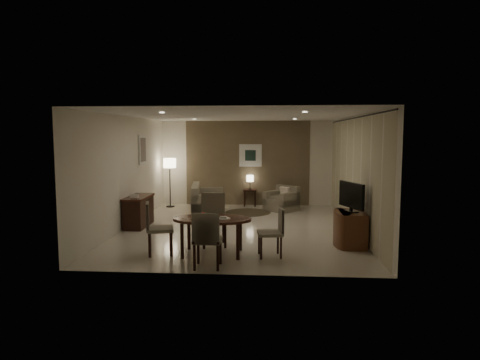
# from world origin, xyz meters

# --- Properties ---
(room_shell) EXTENTS (5.50, 7.00, 2.70)m
(room_shell) POSITION_xyz_m (0.00, 0.40, 1.35)
(room_shell) COLOR beige
(room_shell) RESTS_ON ground
(taupe_accent) EXTENTS (3.96, 0.03, 2.70)m
(taupe_accent) POSITION_xyz_m (0.00, 3.48, 1.35)
(taupe_accent) COLOR brown
(taupe_accent) RESTS_ON wall_back
(curtain_wall) EXTENTS (0.08, 6.70, 2.58)m
(curtain_wall) POSITION_xyz_m (2.68, 0.00, 1.32)
(curtain_wall) COLOR beige
(curtain_wall) RESTS_ON wall_right
(curtain_rod) EXTENTS (0.03, 6.80, 0.03)m
(curtain_rod) POSITION_xyz_m (2.68, 0.00, 2.64)
(curtain_rod) COLOR black
(curtain_rod) RESTS_ON wall_right
(art_back_frame) EXTENTS (0.72, 0.03, 0.72)m
(art_back_frame) POSITION_xyz_m (0.10, 3.46, 1.60)
(art_back_frame) COLOR silver
(art_back_frame) RESTS_ON wall_back
(art_back_canvas) EXTENTS (0.34, 0.01, 0.34)m
(art_back_canvas) POSITION_xyz_m (0.10, 3.44, 1.60)
(art_back_canvas) COLOR #192E25
(art_back_canvas) RESTS_ON wall_back
(art_left_frame) EXTENTS (0.03, 0.60, 0.80)m
(art_left_frame) POSITION_xyz_m (-2.72, 1.20, 1.85)
(art_left_frame) COLOR silver
(art_left_frame) RESTS_ON wall_left
(art_left_canvas) EXTENTS (0.01, 0.46, 0.64)m
(art_left_canvas) POSITION_xyz_m (-2.71, 1.20, 1.85)
(art_left_canvas) COLOR gray
(art_left_canvas) RESTS_ON wall_left
(downlight_nl) EXTENTS (0.10, 0.10, 0.01)m
(downlight_nl) POSITION_xyz_m (-1.40, -1.80, 2.69)
(downlight_nl) COLOR white
(downlight_nl) RESTS_ON ceiling
(downlight_nr) EXTENTS (0.10, 0.10, 0.01)m
(downlight_nr) POSITION_xyz_m (1.40, -1.80, 2.69)
(downlight_nr) COLOR white
(downlight_nr) RESTS_ON ceiling
(downlight_fl) EXTENTS (0.10, 0.10, 0.01)m
(downlight_fl) POSITION_xyz_m (-1.40, 1.80, 2.69)
(downlight_fl) COLOR white
(downlight_fl) RESTS_ON ceiling
(downlight_fr) EXTENTS (0.10, 0.10, 0.01)m
(downlight_fr) POSITION_xyz_m (1.40, 1.80, 2.69)
(downlight_fr) COLOR white
(downlight_fr) RESTS_ON ceiling
(console_desk) EXTENTS (0.48, 1.20, 0.75)m
(console_desk) POSITION_xyz_m (-2.49, 0.00, 0.38)
(console_desk) COLOR #4F2419
(console_desk) RESTS_ON floor
(telephone) EXTENTS (0.20, 0.14, 0.09)m
(telephone) POSITION_xyz_m (-2.49, -0.30, 0.80)
(telephone) COLOR white
(telephone) RESTS_ON console_desk
(tv_cabinet) EXTENTS (0.48, 0.90, 0.70)m
(tv_cabinet) POSITION_xyz_m (2.40, -1.50, 0.35)
(tv_cabinet) COLOR #5A321B
(tv_cabinet) RESTS_ON floor
(flat_tv) EXTENTS (0.36, 0.85, 0.60)m
(flat_tv) POSITION_xyz_m (2.38, -1.50, 1.02)
(flat_tv) COLOR black
(flat_tv) RESTS_ON tv_cabinet
(dining_table) EXTENTS (1.48, 0.92, 0.69)m
(dining_table) POSITION_xyz_m (-0.34, -2.35, 0.35)
(dining_table) COLOR #4F2419
(dining_table) RESTS_ON floor
(chair_near) EXTENTS (0.47, 0.47, 0.97)m
(chair_near) POSITION_xyz_m (-0.31, -3.14, 0.49)
(chair_near) COLOR gray
(chair_near) RESTS_ON floor
(chair_far) EXTENTS (0.60, 0.60, 1.06)m
(chair_far) POSITION_xyz_m (-0.39, -1.72, 0.53)
(chair_far) COLOR gray
(chair_far) RESTS_ON floor
(chair_left) EXTENTS (0.59, 0.59, 0.99)m
(chair_left) POSITION_xyz_m (-1.32, -2.40, 0.50)
(chair_left) COLOR gray
(chair_left) RESTS_ON floor
(chair_right) EXTENTS (0.49, 0.49, 0.90)m
(chair_right) POSITION_xyz_m (0.74, -2.41, 0.45)
(chair_right) COLOR gray
(chair_right) RESTS_ON floor
(plate_a) EXTENTS (0.26, 0.26, 0.02)m
(plate_a) POSITION_xyz_m (-0.52, -2.30, 0.70)
(plate_a) COLOR white
(plate_a) RESTS_ON dining_table
(plate_b) EXTENTS (0.26, 0.26, 0.02)m
(plate_b) POSITION_xyz_m (-0.12, -2.40, 0.70)
(plate_b) COLOR white
(plate_b) RESTS_ON dining_table
(fruit_apple) EXTENTS (0.09, 0.09, 0.09)m
(fruit_apple) POSITION_xyz_m (-0.52, -2.30, 0.75)
(fruit_apple) COLOR red
(fruit_apple) RESTS_ON plate_a
(napkin) EXTENTS (0.12, 0.08, 0.03)m
(napkin) POSITION_xyz_m (-0.12, -2.40, 0.72)
(napkin) COLOR white
(napkin) RESTS_ON plate_b
(round_rug) EXTENTS (1.31, 1.31, 0.01)m
(round_rug) POSITION_xyz_m (0.10, 2.09, 0.01)
(round_rug) COLOR #443826
(round_rug) RESTS_ON floor
(sofa) EXTENTS (1.89, 1.13, 0.84)m
(sofa) POSITION_xyz_m (-1.04, 1.84, 0.42)
(sofa) COLOR gray
(sofa) RESTS_ON floor
(armchair) EXTENTS (1.12, 1.12, 0.72)m
(armchair) POSITION_xyz_m (1.07, 2.48, 0.36)
(armchair) COLOR gray
(armchair) RESTS_ON floor
(side_table) EXTENTS (0.42, 0.42, 0.53)m
(side_table) POSITION_xyz_m (0.10, 3.24, 0.27)
(side_table) COLOR black
(side_table) RESTS_ON floor
(table_lamp) EXTENTS (0.22, 0.22, 0.50)m
(table_lamp) POSITION_xyz_m (0.10, 3.25, 0.78)
(table_lamp) COLOR #FFEAC1
(table_lamp) RESTS_ON side_table
(floor_lamp) EXTENTS (0.39, 0.39, 1.53)m
(floor_lamp) POSITION_xyz_m (-2.40, 2.92, 0.76)
(floor_lamp) COLOR #FFE5B7
(floor_lamp) RESTS_ON floor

